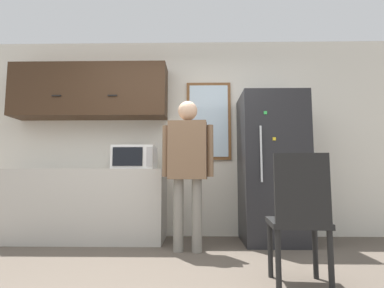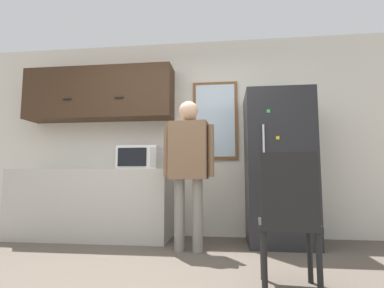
# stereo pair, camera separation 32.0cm
# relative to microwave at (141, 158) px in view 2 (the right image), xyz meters

# --- Properties ---
(back_wall) EXTENTS (6.00, 0.06, 2.70)m
(back_wall) POSITION_rel_microwave_xyz_m (0.50, 0.42, 0.32)
(back_wall) COLOR silver
(back_wall) RESTS_ON ground_plane
(counter) EXTENTS (2.06, 0.62, 0.89)m
(counter) POSITION_rel_microwave_xyz_m (-0.67, 0.07, -0.59)
(counter) COLOR #BCB7AD
(counter) RESTS_ON ground_plane
(upper_cabinets) EXTENTS (2.06, 0.40, 0.71)m
(upper_cabinets) POSITION_rel_microwave_xyz_m (-0.67, 0.20, 0.90)
(upper_cabinets) COLOR #3D2819
(microwave) EXTENTS (0.51, 0.42, 0.28)m
(microwave) POSITION_rel_microwave_xyz_m (0.00, 0.00, 0.00)
(microwave) COLOR white
(microwave) RESTS_ON counter
(person) EXTENTS (0.56, 0.25, 1.63)m
(person) POSITION_rel_microwave_xyz_m (0.67, -0.44, -0.04)
(person) COLOR gray
(person) RESTS_ON ground_plane
(refrigerator) EXTENTS (0.77, 0.75, 1.81)m
(refrigerator) POSITION_rel_microwave_xyz_m (1.70, 0.02, -0.12)
(refrigerator) COLOR #232326
(refrigerator) RESTS_ON ground_plane
(chair) EXTENTS (0.44, 0.44, 0.96)m
(chair) POSITION_rel_microwave_xyz_m (1.51, -1.49, -0.50)
(chair) COLOR black
(chair) RESTS_ON ground_plane
(window) EXTENTS (0.61, 0.05, 1.08)m
(window) POSITION_rel_microwave_xyz_m (0.94, 0.37, 0.53)
(window) COLOR brown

